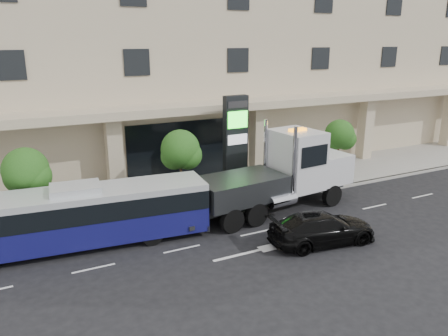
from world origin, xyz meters
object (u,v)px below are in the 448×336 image
object	(u,v)px
city_bus	(78,216)
black_sedan	(322,228)
signage_pylon	(235,144)
tow_truck	(282,174)

from	to	relation	value
city_bus	black_sedan	world-z (taller)	city_bus
black_sedan	signage_pylon	world-z (taller)	signage_pylon
city_bus	black_sedan	bearing A→B (deg)	-18.98
black_sedan	signage_pylon	size ratio (longest dim) A/B	0.87
black_sedan	tow_truck	bearing A→B (deg)	-1.95
city_bus	tow_truck	xyz separation A→B (m)	(11.10, -0.19, 0.52)
city_bus	tow_truck	bearing A→B (deg)	4.74
city_bus	black_sedan	size ratio (longest dim) A/B	2.32
city_bus	signage_pylon	xyz separation A→B (m)	(9.92, 3.22, 1.66)
signage_pylon	city_bus	bearing A→B (deg)	-163.44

